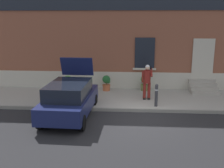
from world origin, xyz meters
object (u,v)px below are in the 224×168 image
object	(u,v)px
hatchback_car_navy	(70,99)
bollard_near_person	(156,94)
planter_terracotta	(106,83)
planter_olive	(145,82)
planter_charcoal	(68,83)
person_on_phone	(147,80)

from	to	relation	value
hatchback_car_navy	bollard_near_person	bearing A→B (deg)	18.35
planter_terracotta	planter_olive	world-z (taller)	same
hatchback_car_navy	planter_charcoal	distance (m)	3.83
hatchback_car_navy	person_on_phone	distance (m)	4.03
person_on_phone	planter_charcoal	bearing A→B (deg)	149.81
person_on_phone	bollard_near_person	bearing A→B (deg)	-81.45
planter_charcoal	planter_terracotta	bearing A→B (deg)	3.91
hatchback_car_navy	planter_olive	bearing A→B (deg)	50.64
hatchback_car_navy	person_on_phone	xyz separation A→B (m)	(3.32, 2.25, 0.35)
bollard_near_person	planter_terracotta	world-z (taller)	bollard_near_person
hatchback_car_navy	planter_charcoal	xyz separation A→B (m)	(-0.93, 3.71, -0.19)
bollard_near_person	planter_terracotta	distance (m)	3.63
hatchback_car_navy	planter_terracotta	world-z (taller)	hatchback_car_navy
planter_olive	hatchback_car_navy	bearing A→B (deg)	-129.36
bollard_near_person	planter_charcoal	xyz separation A→B (m)	(-4.62, 2.49, -0.11)
hatchback_car_navy	planter_olive	size ratio (longest dim) A/B	4.79
bollard_near_person	person_on_phone	world-z (taller)	person_on_phone
planter_charcoal	planter_olive	distance (m)	4.25
bollard_near_person	person_on_phone	size ratio (longest dim) A/B	0.60
planter_charcoal	planter_terracotta	size ratio (longest dim) A/B	1.00
planter_terracotta	planter_olive	size ratio (longest dim) A/B	1.00
person_on_phone	planter_olive	distance (m)	1.86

